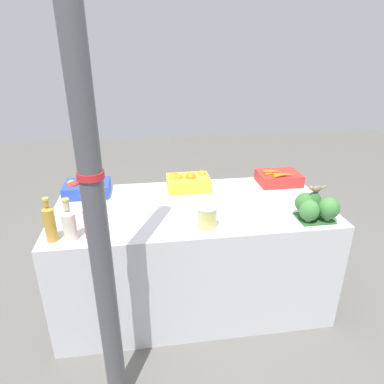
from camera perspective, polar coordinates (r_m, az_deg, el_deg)
The scene contains 12 objects.
ground_plane at distance 2.83m, azimuth 0.00°, elevation -16.99°, with size 10.00×10.00×0.00m, color #605E59.
market_table at distance 2.59m, azimuth 0.00°, elevation -10.23°, with size 1.89×0.91×0.80m, color silver.
support_pole at distance 1.46m, azimuth -16.43°, elevation 1.79°, with size 0.11×0.11×2.65m.
apple_crate at distance 2.65m, azimuth -17.20°, elevation 0.79°, with size 0.33×0.25×0.13m.
orange_crate at distance 2.64m, azimuth -0.76°, elevation 1.72°, with size 0.33×0.25×0.13m.
carrot_crate at distance 2.82m, azimuth 14.25°, elevation 2.33°, with size 0.33×0.25×0.12m.
broccoli_pile at distance 2.29m, azimuth 19.76°, elevation -2.36°, with size 0.25×0.21×0.18m.
juice_bottle_amber at distance 2.08m, azimuth -22.62°, elevation -4.74°, with size 0.07×0.07×0.27m.
juice_bottle_cloudy at distance 2.06m, azimuth -19.80°, elevation -4.91°, with size 0.08×0.08×0.25m.
juice_bottle_ruby at distance 2.04m, azimuth -16.70°, elevation -4.76°, with size 0.07×0.07×0.25m.
pickle_jar at distance 2.08m, azimuth 2.55°, elevation -4.15°, with size 0.12×0.12×0.14m.
sparrow_bird at distance 2.27m, azimuth 19.98°, elevation 0.54°, with size 0.14×0.05×0.05m.
Camera 1 is at (-0.31, -2.12, 1.85)m, focal length 32.00 mm.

